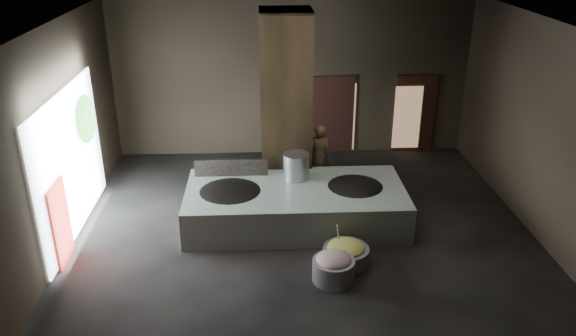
{
  "coord_description": "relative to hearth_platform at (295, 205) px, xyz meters",
  "views": [
    {
      "loc": [
        -0.92,
        -10.95,
        6.31
      ],
      "look_at": [
        -0.32,
        0.47,
        1.25
      ],
      "focal_mm": 35.0,
      "sensor_mm": 36.0,
      "label": 1
    }
  ],
  "objects": [
    {
      "name": "cook",
      "position": [
        0.71,
        1.89,
        0.41
      ],
      "size": [
        0.62,
        0.41,
        1.66
      ],
      "primitive_type": "imported",
      "rotation": [
        0.0,
        0.0,
        3.17
      ],
      "color": "olive",
      "rests_on": "ground"
    },
    {
      "name": "wok_left",
      "position": [
        -1.45,
        -0.05,
        0.33
      ],
      "size": [
        1.54,
        1.54,
        0.42
      ],
      "primitive_type": "ellipsoid",
      "color": "black",
      "rests_on": "hearth_platform"
    },
    {
      "name": "meat_fill",
      "position": [
        0.58,
        -2.3,
        0.03
      ],
      "size": [
        0.67,
        0.67,
        0.26
      ],
      "primitive_type": "ellipsoid",
      "color": "#A56763",
      "rests_on": "meat_basin"
    },
    {
      "name": "left_opening",
      "position": [
        -4.78,
        -0.05,
        1.18
      ],
      "size": [
        0.04,
        4.2,
        3.1
      ],
      "primitive_type": "cube",
      "color": "white",
      "rests_on": "ground"
    },
    {
      "name": "back_wall",
      "position": [
        0.17,
        4.3,
        1.83
      ],
      "size": [
        10.0,
        0.1,
        4.5
      ],
      "primitive_type": "cube",
      "color": "black",
      "rests_on": "ground"
    },
    {
      "name": "wok_right_rim",
      "position": [
        1.35,
        0.05,
        0.4
      ],
      "size": [
        1.46,
        1.46,
        0.05
      ],
      "primitive_type": "cylinder",
      "color": "black",
      "rests_on": "hearth_platform"
    },
    {
      "name": "left_wall",
      "position": [
        -4.88,
        -0.25,
        1.83
      ],
      "size": [
        0.1,
        9.0,
        4.5
      ],
      "primitive_type": "cube",
      "color": "black",
      "rests_on": "ground"
    },
    {
      "name": "hearth_platform",
      "position": [
        0.0,
        0.0,
        0.0
      ],
      "size": [
        4.89,
        2.35,
        0.85
      ],
      "primitive_type": "cube",
      "rotation": [
        0.0,
        0.0,
        -0.0
      ],
      "color": "#B4C4B0",
      "rests_on": "ground"
    },
    {
      "name": "splash_guard",
      "position": [
        -1.45,
        0.75,
        0.61
      ],
      "size": [
        1.7,
        0.07,
        0.42
      ],
      "primitive_type": "cube",
      "rotation": [
        0.0,
        0.0,
        -0.0
      ],
      "color": "black",
      "rests_on": "hearth_platform"
    },
    {
      "name": "doorway_far",
      "position": [
        3.77,
        4.2,
        0.68
      ],
      "size": [
        1.18,
        0.08,
        2.38
      ],
      "primitive_type": "cube",
      "color": "black",
      "rests_on": "ground"
    },
    {
      "name": "doorway_far_glow",
      "position": [
        3.53,
        4.11,
        0.63
      ],
      "size": [
        0.79,
        0.04,
        1.87
      ],
      "primitive_type": "cube",
      "color": "#8C6647",
      "rests_on": "ground"
    },
    {
      "name": "tree_silhouette",
      "position": [
        -4.68,
        1.05,
        1.78
      ],
      "size": [
        0.28,
        1.1,
        1.1
      ],
      "primitive_type": "ellipsoid",
      "color": "#194714",
      "rests_on": "left_opening"
    },
    {
      "name": "pillar",
      "position": [
        -0.13,
        1.65,
        1.83
      ],
      "size": [
        1.2,
        1.2,
        4.5
      ],
      "primitive_type": "cube",
      "color": "black",
      "rests_on": "ground"
    },
    {
      "name": "doorway_near_glow",
      "position": [
        1.59,
        4.23,
        0.63
      ],
      "size": [
        0.85,
        0.04,
        2.02
      ],
      "primitive_type": "cube",
      "color": "#8C6647",
      "rests_on": "ground"
    },
    {
      "name": "floor",
      "position": [
        0.17,
        -0.25,
        -0.47
      ],
      "size": [
        10.0,
        9.0,
        0.1
      ],
      "primitive_type": "cube",
      "color": "black",
      "rests_on": "ground"
    },
    {
      "name": "ceiling",
      "position": [
        0.17,
        -0.25,
        4.13
      ],
      "size": [
        10.0,
        9.0,
        0.1
      ],
      "primitive_type": "cube",
      "color": "black",
      "rests_on": "back_wall"
    },
    {
      "name": "veg_fill",
      "position": [
        0.9,
        -1.72,
        -0.07
      ],
      "size": [
        0.76,
        0.76,
        0.23
      ],
      "primitive_type": "ellipsoid",
      "color": "#83A851",
      "rests_on": "veg_basin"
    },
    {
      "name": "front_wall",
      "position": [
        0.17,
        -4.8,
        1.83
      ],
      "size": [
        10.0,
        0.1,
        4.5
      ],
      "primitive_type": "cube",
      "color": "black",
      "rests_on": "ground"
    },
    {
      "name": "platform_cap",
      "position": [
        0.0,
        0.0,
        0.39
      ],
      "size": [
        4.77,
        2.29,
        0.03
      ],
      "primitive_type": "cube",
      "color": "black",
      "rests_on": "hearth_platform"
    },
    {
      "name": "ladle",
      "position": [
        0.75,
        -1.57,
        0.13
      ],
      "size": [
        0.15,
        0.36,
        0.66
      ],
      "primitive_type": "cylinder",
      "rotation": [
        0.49,
        0.0,
        -0.35
      ],
      "color": "#A7AAAE",
      "rests_on": "veg_basin"
    },
    {
      "name": "meat_basin",
      "position": [
        0.58,
        -2.3,
        -0.2
      ],
      "size": [
        0.85,
        0.85,
        0.44
      ],
      "primitive_type": "cylinder",
      "rotation": [
        0.0,
        0.0,
        0.05
      ],
      "color": "gray",
      "rests_on": "ground"
    },
    {
      "name": "right_wall",
      "position": [
        5.22,
        -0.25,
        1.83
      ],
      "size": [
        0.1,
        9.0,
        4.5
      ],
      "primitive_type": "cube",
      "color": "black",
      "rests_on": "ground"
    },
    {
      "name": "wok_right",
      "position": [
        1.35,
        0.05,
        0.33
      ],
      "size": [
        1.43,
        1.43,
        0.4
      ],
      "primitive_type": "ellipsoid",
      "color": "black",
      "rests_on": "hearth_platform"
    },
    {
      "name": "doorway_near",
      "position": [
        1.37,
        4.2,
        0.68
      ],
      "size": [
        1.18,
        0.08,
        2.38
      ],
      "primitive_type": "cube",
      "color": "black",
      "rests_on": "ground"
    },
    {
      "name": "pavilion_sliver",
      "position": [
        -4.71,
        -1.35,
        0.43
      ],
      "size": [
        0.05,
        0.9,
        1.7
      ],
      "primitive_type": "cube",
      "color": "maroon",
      "rests_on": "ground"
    },
    {
      "name": "wok_left_rim",
      "position": [
        -1.45,
        -0.05,
        0.4
      ],
      "size": [
        1.57,
        1.57,
        0.05
      ],
      "primitive_type": "cylinder",
      "color": "black",
      "rests_on": "hearth_platform"
    },
    {
      "name": "veg_basin",
      "position": [
        0.9,
        -1.72,
        -0.25
      ],
      "size": [
        1.01,
        1.01,
        0.34
      ],
      "primitive_type": "cylinder",
      "rotation": [
        0.0,
        0.0,
        0.09
      ],
      "color": "gray",
      "rests_on": "ground"
    },
    {
      "name": "stock_pot",
      "position": [
        0.05,
        0.55,
        0.71
      ],
      "size": [
        0.59,
        0.59,
        0.64
      ],
      "primitive_type": "cylinder",
      "color": "#A7AAAE",
      "rests_on": "hearth_platform"
    }
  ]
}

